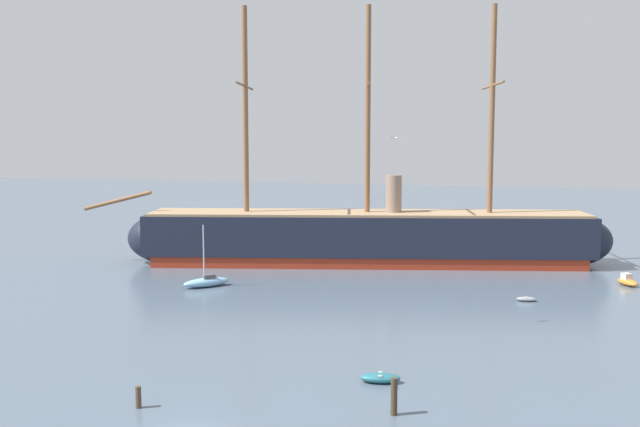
{
  "coord_description": "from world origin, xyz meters",
  "views": [
    {
      "loc": [
        17.05,
        -34.81,
        16.72
      ],
      "look_at": [
        -2.2,
        36.36,
        8.53
      ],
      "focal_mm": 40.48,
      "sensor_mm": 36.0,
      "label": 1
    }
  ],
  "objects": [
    {
      "name": "motorboat_far_left",
      "position": [
        -29.54,
        56.84,
        0.52
      ],
      "size": [
        3.6,
        3.38,
        1.47
      ],
      "color": "#1E284C",
      "rests_on": "ground"
    },
    {
      "name": "mooring_piling_left_pair",
      "position": [
        -4.8,
        3.37,
        0.68
      ],
      "size": [
        0.36,
        0.36,
        1.36
      ],
      "primitive_type": "cylinder",
      "color": "#4C3D2D",
      "rests_on": "ground"
    },
    {
      "name": "motorboat_far_right",
      "position": [
        29.45,
        49.76,
        0.46
      ],
      "size": [
        2.63,
        3.4,
        1.32
      ],
      "color": "orange",
      "rests_on": "ground"
    },
    {
      "name": "sailboat_alongside_bow",
      "position": [
        -15.25,
        36.92,
        0.58
      ],
      "size": [
        4.79,
        4.91,
        6.87
      ],
      "color": "#7FB2D6",
      "rests_on": "ground"
    },
    {
      "name": "dinghy_alongside_stern",
      "position": [
        18.55,
        38.9,
        0.23
      ],
      "size": [
        2.05,
        1.06,
        0.47
      ],
      "color": "gray",
      "rests_on": "ground"
    },
    {
      "name": "tall_ship",
      "position": [
        -1.07,
        55.25,
        3.56
      ],
      "size": [
        67.03,
        21.05,
        32.65
      ],
      "color": "maroon",
      "rests_on": "ground"
    },
    {
      "name": "seagull_in_flight",
      "position": [
        7.47,
        24.75,
        16.38
      ],
      "size": [
        1.12,
        0.93,
        0.14
      ],
      "color": "silver"
    },
    {
      "name": "mooring_piling_nearest",
      "position": [
        10.49,
        6.34,
        1.14
      ],
      "size": [
        0.4,
        0.4,
        2.28
      ],
      "primitive_type": "cylinder",
      "color": "#423323",
      "rests_on": "ground"
    },
    {
      "name": "dinghy_foreground_right",
      "position": [
        8.68,
        11.68,
        0.33
      ],
      "size": [
        2.9,
        1.63,
        0.65
      ],
      "color": "#236670",
      "rests_on": "ground"
    }
  ]
}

